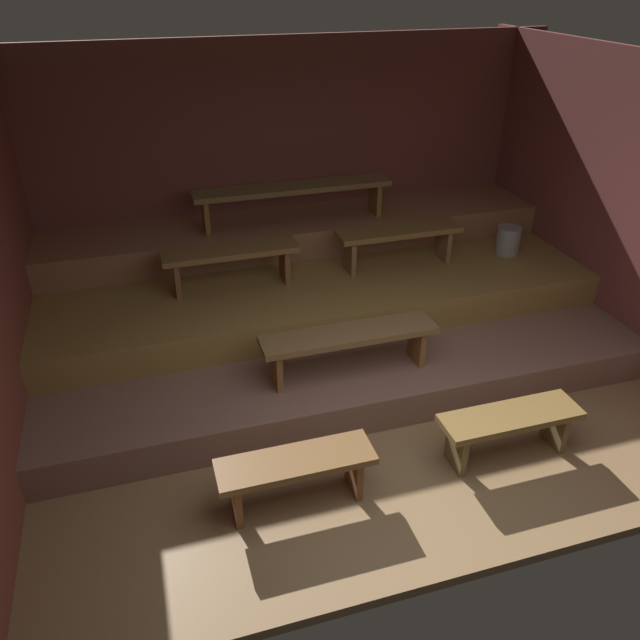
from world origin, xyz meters
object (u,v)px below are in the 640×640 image
at_px(bench_floor_right, 510,423).
at_px(pail_middle, 508,240).
at_px(bench_floor_left, 296,469).
at_px(bench_middle_right, 399,236).
at_px(bench_lower_center, 349,340).
at_px(bench_middle_left, 231,257).
at_px(bench_upper_center, 293,191).

height_order(bench_floor_right, pail_middle, pail_middle).
xyz_separation_m(bench_floor_left, bench_middle_right, (1.72, 2.30, 0.63)).
distance_m(bench_floor_left, bench_lower_center, 1.30).
distance_m(bench_middle_left, bench_upper_center, 1.14).
bearing_deg(bench_middle_right, bench_middle_left, 180.00).
xyz_separation_m(bench_floor_right, bench_upper_center, (-0.90, 3.03, 0.96)).
relative_size(bench_floor_right, bench_middle_left, 0.86).
distance_m(bench_middle_left, pail_middle, 3.00).
bearing_deg(bench_floor_right, pail_middle, 60.21).
xyz_separation_m(bench_floor_left, bench_middle_left, (-0.02, 2.30, 0.63)).
height_order(bench_middle_left, pail_middle, bench_middle_left).
relative_size(bench_lower_center, bench_upper_center, 0.71).
height_order(bench_floor_left, bench_floor_right, same).
distance_m(bench_middle_left, bench_middle_right, 1.73).
xyz_separation_m(bench_middle_right, pail_middle, (1.26, -0.06, -0.17)).
xyz_separation_m(bench_floor_left, bench_lower_center, (0.74, 1.02, 0.32)).
height_order(bench_lower_center, pail_middle, pail_middle).
bearing_deg(pail_middle, bench_floor_left, -143.11).
height_order(bench_floor_right, bench_upper_center, bench_upper_center).
relative_size(bench_lower_center, bench_middle_right, 1.17).
xyz_separation_m(bench_lower_center, bench_upper_center, (0.06, 2.01, 0.64)).
xyz_separation_m(bench_floor_left, pail_middle, (2.98, 2.24, 0.46)).
bearing_deg(bench_lower_center, pail_middle, 28.57).
bearing_deg(bench_middle_left, bench_floor_right, -53.28).
distance_m(bench_floor_left, bench_floor_right, 1.70).
distance_m(bench_middle_right, pail_middle, 1.28).
bearing_deg(bench_floor_right, bench_upper_center, 106.57).
relative_size(bench_floor_right, bench_lower_center, 0.74).
bearing_deg(bench_floor_right, bench_middle_right, 89.62).
xyz_separation_m(bench_middle_left, pail_middle, (3.00, -0.06, -0.17)).
distance_m(bench_floor_left, pail_middle, 3.75).
xyz_separation_m(bench_lower_center, bench_middle_left, (-0.76, 1.28, 0.31)).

